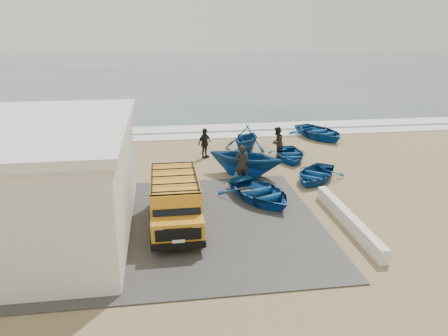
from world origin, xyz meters
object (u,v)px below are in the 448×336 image
boat_mid_right (290,154)px  van (175,200)px  boat_mid_left (245,156)px  fisherman_middle (277,143)px  boat_far_left (246,138)px  building (15,182)px  boat_near_right (315,174)px  parapet (348,220)px  fisherman_front (242,165)px  fisherman_back (205,143)px  boat_far_right (319,132)px  boat_near_left (259,192)px

boat_mid_right → van: bearing=-125.3°
boat_mid_left → fisherman_middle: bearing=-9.1°
boat_mid_right → boat_far_left: (-2.13, 2.49, 0.46)m
building → boat_far_left: (10.58, 10.29, -1.37)m
building → boat_near_right: (12.98, 4.22, -1.81)m
van → fisherman_middle: bearing=52.7°
van → boat_far_left: van is taller
van → parapet: bearing=-8.8°
boat_mid_left → fisherman_front: (-0.39, -1.19, -0.07)m
parapet → van: bearing=171.4°
fisherman_middle → fisherman_back: (-4.21, 0.66, -0.05)m
building → boat_far_right: bearing=37.5°
parapet → boat_near_left: boat_near_left is taller
boat_mid_left → boat_far_left: bearing=20.6°
boat_mid_right → boat_far_left: boat_far_left is taller
building → parapet: size_ratio=1.57×
boat_near_right → boat_far_left: size_ratio=1.12×
boat_near_left → boat_mid_left: (0.01, 3.50, 0.64)m
parapet → boat_mid_right: (0.21, 8.80, 0.06)m
van → fisherman_middle: van is taller
building → van: (5.77, 0.02, -1.07)m
boat_near_left → fisherman_back: size_ratio=2.22×
building → boat_near_left: size_ratio=2.36×
boat_near_left → boat_far_left: size_ratio=1.32×
fisherman_back → boat_far_right: bearing=-19.7°
van → boat_mid_left: 6.72m
boat_near_right → fisherman_back: bearing=175.5°
boat_near_right → boat_far_right: bearing=106.9°
boat_near_left → boat_far_right: boat_far_right is taller
boat_mid_left → fisherman_back: 3.86m
boat_near_right → boat_far_right: size_ratio=0.78×
boat_near_right → fisherman_middle: size_ratio=1.80×
building → fisherman_middle: 14.68m
fisherman_middle → building: bearing=-15.6°
boat_near_left → boat_mid_left: size_ratio=1.00×
fisherman_front → building: bearing=27.1°
van → boat_mid_left: (3.84, 5.52, -0.04)m
van → boat_near_right: 8.38m
boat_mid_left → boat_mid_right: size_ratio=1.22×
building → parapet: bearing=-4.6°
boat_near_right → boat_near_left: bearing=-109.1°
parapet → boat_near_right: size_ratio=1.77×
van → fisherman_front: (3.45, 4.34, -0.11)m
building → boat_near_left: (9.59, 2.04, -1.75)m
van → boat_near_left: size_ratio=1.20×
boat_far_left → boat_mid_right: bearing=-19.5°
building → boat_far_right: size_ratio=2.18×
boat_mid_right → boat_far_right: boat_far_right is taller
building → van: building is taller
boat_far_left → boat_far_right: boat_far_left is taller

